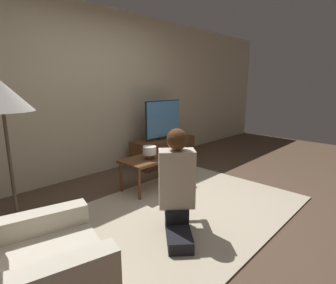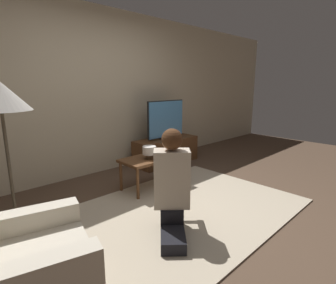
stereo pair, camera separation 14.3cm
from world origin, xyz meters
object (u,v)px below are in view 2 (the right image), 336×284
table_lamp (149,151)px  coffee_table (152,160)px  armchair (20,275)px  tv (166,119)px  floor_lamp (0,101)px  person_kneeling (172,183)px

table_lamp → coffee_table: bearing=24.5°
coffee_table → table_lamp: (-0.08, -0.04, 0.16)m
coffee_table → armchair: 2.23m
armchair → tv: bearing=-44.1°
floor_lamp → person_kneeling: (1.11, -1.02, -0.77)m
tv → floor_lamp: 2.81m
floor_lamp → armchair: 1.49m
tv → armchair: bearing=-148.2°
floor_lamp → table_lamp: size_ratio=8.16×
tv → coffee_table: (-0.97, -0.74, -0.41)m
armchair → person_kneeling: (1.35, 0.08, 0.20)m
tv → floor_lamp: floor_lamp is taller
floor_lamp → person_kneeling: 1.69m
floor_lamp → armchair: bearing=-102.6°
coffee_table → person_kneeling: bearing=-121.3°
floor_lamp → person_kneeling: size_ratio=1.44×
coffee_table → floor_lamp: size_ratio=0.60×
armchair → table_lamp: (1.87, 1.03, 0.24)m
armchair → person_kneeling: size_ratio=0.96×
coffee_table → tv: bearing=37.6°
coffee_table → person_kneeling: (-0.60, -0.99, 0.12)m
person_kneeling → table_lamp: size_ratio=5.65×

